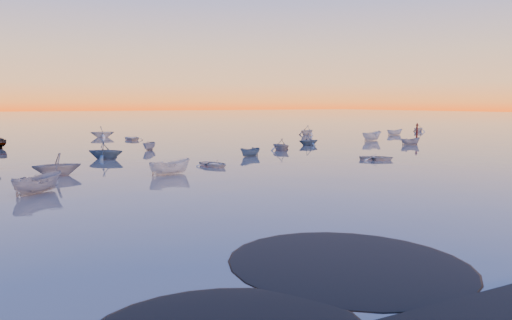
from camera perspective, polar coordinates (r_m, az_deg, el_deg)
ground at (r=116.19m, az=-16.31°, el=3.16°), size 600.00×600.00×0.00m
moored_fleet at (r=70.95m, az=-8.47°, el=1.36°), size 124.00×58.00×1.20m
boat_near_left at (r=49.90m, az=-4.84°, el=-0.75°), size 3.90×2.48×0.90m
boat_near_center at (r=44.99m, az=-9.81°, el=-1.62°), size 1.86×3.96×1.34m
boat_near_right at (r=66.83m, az=2.87°, el=1.11°), size 3.68×2.07×1.22m
channel_marker at (r=91.41m, az=17.91°, el=3.00°), size 0.84×0.84×2.99m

